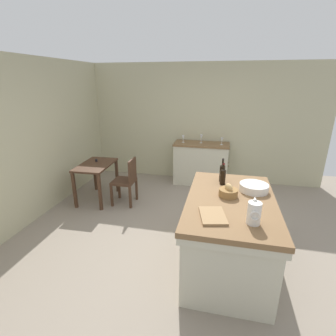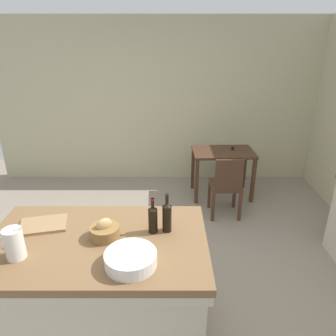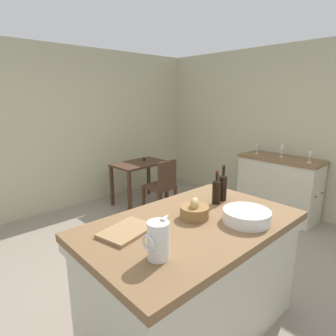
{
  "view_description": "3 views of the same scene",
  "coord_description": "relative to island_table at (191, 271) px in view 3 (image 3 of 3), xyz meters",
  "views": [
    {
      "loc": [
        -3.14,
        -0.46,
        2.23
      ],
      "look_at": [
        0.42,
        0.34,
        0.96
      ],
      "focal_mm": 27.04,
      "sensor_mm": 36.0,
      "label": 1
    },
    {
      "loc": [
        0.17,
        -2.6,
        2.35
      ],
      "look_at": [
        0.17,
        0.59,
        1.0
      ],
      "focal_mm": 34.27,
      "sensor_mm": 36.0,
      "label": 2
    },
    {
      "loc": [
        -1.82,
        -1.9,
        1.83
      ],
      "look_at": [
        0.45,
        0.56,
        0.97
      ],
      "focal_mm": 30.04,
      "sensor_mm": 36.0,
      "label": 3
    }
  ],
  "objects": [
    {
      "name": "wine_bottle_dark",
      "position": [
        0.53,
        0.12,
        0.55
      ],
      "size": [
        0.07,
        0.07,
        0.32
      ],
      "color": "black",
      "rests_on": "island_table"
    },
    {
      "name": "bread_basket",
      "position": [
        0.06,
        0.04,
        0.48
      ],
      "size": [
        0.22,
        0.22,
        0.16
      ],
      "color": "olive",
      "rests_on": "island_table"
    },
    {
      "name": "cutting_board",
      "position": [
        -0.46,
        0.19,
        0.44
      ],
      "size": [
        0.41,
        0.32,
        0.02
      ],
      "primitive_type": "cube",
      "rotation": [
        0.0,
        0.0,
        0.22
      ],
      "color": "#99754C",
      "rests_on": "island_table"
    },
    {
      "name": "wash_bowl",
      "position": [
        0.29,
        -0.27,
        0.47
      ],
      "size": [
        0.35,
        0.35,
        0.09
      ],
      "primitive_type": "cylinder",
      "color": "silver",
      "rests_on": "island_table"
    },
    {
      "name": "wine_glass_left",
      "position": [
        2.66,
        0.62,
        0.56
      ],
      "size": [
        0.07,
        0.07,
        0.18
      ],
      "color": "white",
      "rests_on": "side_cabinet"
    },
    {
      "name": "wall_back",
      "position": [
        0.37,
        3.2,
        0.81
      ],
      "size": [
        5.32,
        0.12,
        2.6
      ],
      "primitive_type": "cube",
      "color": "#B7B28E",
      "rests_on": "ground"
    },
    {
      "name": "wine_glass_far_left",
      "position": [
        2.59,
        0.17,
        0.54
      ],
      "size": [
        0.07,
        0.07,
        0.15
      ],
      "color": "white",
      "rests_on": "side_cabinet"
    },
    {
      "name": "wine_glass_middle",
      "position": [
        2.61,
        1.01,
        0.54
      ],
      "size": [
        0.07,
        0.07,
        0.16
      ],
      "color": "white",
      "rests_on": "side_cabinet"
    },
    {
      "name": "wooden_chair",
      "position": [
        1.31,
        1.84,
        -0.02
      ],
      "size": [
        0.41,
        0.41,
        0.89
      ],
      "color": "#472D1E",
      "rests_on": "ground"
    },
    {
      "name": "ground_plane",
      "position": [
        0.37,
        0.6,
        -0.49
      ],
      "size": [
        6.76,
        6.76,
        0.0
      ],
      "primitive_type": "plane",
      "color": "gray"
    },
    {
      "name": "wine_bottle_amber",
      "position": [
        0.42,
        0.11,
        0.54
      ],
      "size": [
        0.07,
        0.07,
        0.29
      ],
      "color": "black",
      "rests_on": "island_table"
    },
    {
      "name": "pitcher",
      "position": [
        -0.51,
        -0.2,
        0.54
      ],
      "size": [
        0.17,
        0.13,
        0.27
      ],
      "color": "silver",
      "rests_on": "island_table"
    },
    {
      "name": "writing_desk",
      "position": [
        1.36,
        2.48,
        0.12
      ],
      "size": [
        0.92,
        0.6,
        0.78
      ],
      "color": "#472D1E",
      "rests_on": "ground"
    },
    {
      "name": "island_table",
      "position": [
        0.0,
        0.0,
        0.0
      ],
      "size": [
        1.66,
        1.02,
        0.92
      ],
      "color": "brown",
      "rests_on": "ground"
    },
    {
      "name": "side_cabinet",
      "position": [
        2.63,
        0.6,
        -0.03
      ],
      "size": [
        0.52,
        1.21,
        0.93
      ],
      "color": "brown",
      "rests_on": "ground"
    },
    {
      "name": "wall_right",
      "position": [
        2.97,
        0.6,
        0.81
      ],
      "size": [
        0.12,
        5.2,
        2.6
      ],
      "primitive_type": "cube",
      "color": "#B7B28E",
      "rests_on": "ground"
    }
  ]
}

